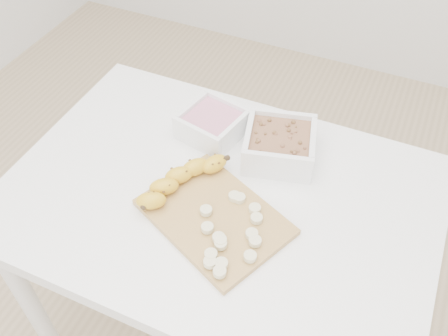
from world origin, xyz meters
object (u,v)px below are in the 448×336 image
at_px(table, 219,219).
at_px(banana, 180,181).
at_px(cutting_board, 214,217).
at_px(bowl_yogurt, 213,123).
at_px(bowl_granola, 279,144).

relative_size(table, banana, 4.27).
distance_m(table, banana, 0.16).
distance_m(table, cutting_board, 0.13).
relative_size(bowl_yogurt, banana, 0.74).
bearing_deg(table, bowl_granola, 64.44).
bearing_deg(bowl_yogurt, table, -61.19).
relative_size(table, bowl_granola, 4.90).
relative_size(bowl_yogurt, bowl_granola, 0.84).
height_order(bowl_granola, banana, bowl_granola).
height_order(table, bowl_granola, bowl_granola).
bearing_deg(banana, cutting_board, 16.59).
relative_size(cutting_board, banana, 1.33).
distance_m(table, bowl_yogurt, 0.25).
height_order(bowl_yogurt, banana, bowl_yogurt).
xyz_separation_m(bowl_yogurt, cutting_board, (0.12, -0.25, -0.03)).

